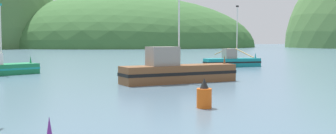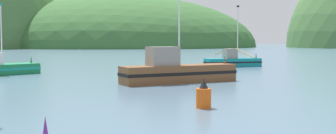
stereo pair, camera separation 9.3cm
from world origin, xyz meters
name	(u,v)px [view 1 (the left image)]	position (x,y,z in m)	size (l,w,h in m)	color
hill_mid_right	(123,47)	(12.79, 188.16, 0.00)	(125.27, 100.21, 47.40)	#386633
fishing_boat_brown	(177,71)	(1.88, 28.60, 0.88)	(9.49, 4.53, 7.88)	brown
fishing_boat_teal	(232,61)	(12.50, 44.87, 0.69)	(7.16, 10.08, 7.43)	#147F84
channel_buoy	(204,96)	(0.55, 17.10, 0.59)	(0.73, 0.73, 1.44)	#E55914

